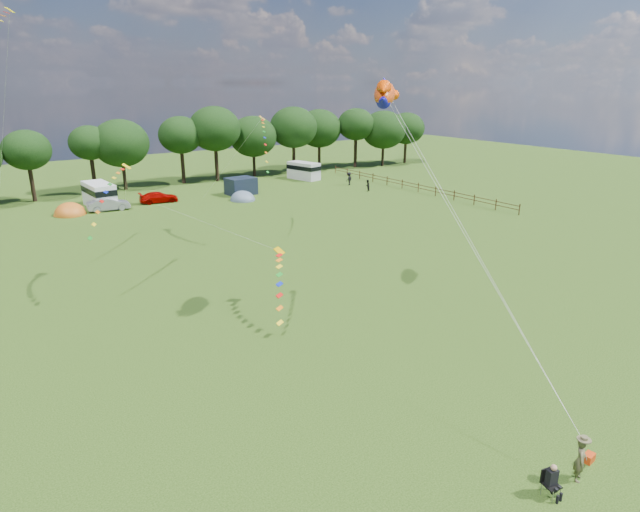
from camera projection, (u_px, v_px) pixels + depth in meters
ground_plane at (417, 382)px, 24.79m from camera, size 180.00×180.00×0.00m
tree_line at (150, 139)px, 68.97m from camera, size 102.98×10.98×10.27m
fence at (410, 185)px, 68.82m from camera, size 0.12×33.12×1.20m
car_b at (108, 204)px, 57.84m from camera, size 4.20×1.95×1.43m
car_c at (159, 197)px, 61.77m from camera, size 4.33×2.18×1.25m
campervan_c at (99, 194)px, 59.38m from camera, size 2.71×5.63×2.69m
campervan_d at (304, 170)px, 76.64m from camera, size 3.17×5.29×2.42m
tent_orange at (70, 214)px, 56.30m from camera, size 3.26×3.58×2.55m
tent_greyblue at (243, 200)px, 63.18m from camera, size 2.96×3.24×2.20m
awning_navy at (241, 186)px, 66.23m from camera, size 3.51×2.94×2.08m
kite_flyer at (580, 460)px, 18.45m from camera, size 0.71×0.63×1.62m
camp_chair at (551, 477)px, 17.75m from camera, size 0.59×0.59×1.24m
kite_bag at (589, 458)px, 19.53m from camera, size 0.49×0.36×0.32m
fish_kite at (384, 94)px, 29.19m from camera, size 3.07×3.16×1.87m
streamer_kite_b at (112, 188)px, 34.47m from camera, size 4.20×4.71×3.80m
streamer_kite_c at (279, 274)px, 31.33m from camera, size 3.21×4.93×2.81m
walker_a at (367, 186)px, 68.20m from camera, size 0.84×0.71×1.47m
walker_b at (349, 179)px, 72.28m from camera, size 1.24×0.90×1.75m
streamer_kite_d at (264, 135)px, 45.72m from camera, size 2.64×5.12×4.29m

